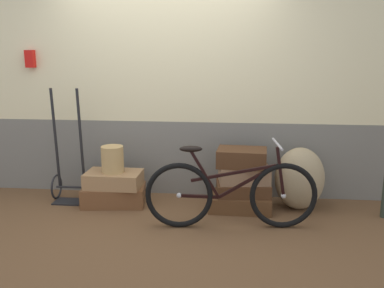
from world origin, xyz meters
name	(u,v)px	position (x,y,z in m)	size (l,w,h in m)	color
ground	(157,220)	(0.00, 0.00, -0.03)	(8.79, 5.20, 0.06)	brown
station_building	(169,76)	(0.01, 0.85, 1.41)	(6.79, 0.74, 2.82)	slate
suitcase_0	(114,195)	(-0.55, 0.33, 0.11)	(0.69, 0.40, 0.21)	brown
suitcase_1	(114,179)	(-0.54, 0.32, 0.30)	(0.61, 0.38, 0.17)	#9E754C
suitcase_2	(240,202)	(0.87, 0.32, 0.08)	(0.67, 0.43, 0.17)	brown
suitcase_3	(243,188)	(0.90, 0.34, 0.24)	(0.57, 0.39, 0.14)	#4C2D19
suitcase_4	(244,174)	(0.90, 0.34, 0.40)	(0.53, 0.32, 0.19)	#937051
suitcase_5	(242,158)	(0.87, 0.32, 0.59)	(0.52, 0.36, 0.19)	#4C2D19
wicker_basket	(113,159)	(-0.54, 0.31, 0.53)	(0.25, 0.25, 0.30)	tan
luggage_trolley	(70,175)	(-1.09, 0.43, 0.30)	(0.38, 0.37, 1.30)	black
burlap_sack	(299,179)	(1.51, 0.41, 0.34)	(0.53, 0.45, 0.69)	#9E8966
bicycle	(231,193)	(0.76, -0.17, 0.35)	(1.67, 0.46, 0.86)	black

